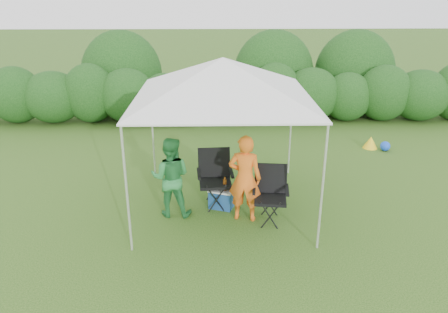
{
  "coord_description": "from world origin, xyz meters",
  "views": [
    {
      "loc": [
        -0.14,
        -7.01,
        4.01
      ],
      "look_at": [
        0.01,
        0.4,
        1.05
      ],
      "focal_mm": 35.0,
      "sensor_mm": 36.0,
      "label": 1
    }
  ],
  "objects_px": {
    "woman": "(171,177)",
    "cooler": "(222,198)",
    "canopy": "(223,79)",
    "chair_right": "(271,190)",
    "man": "(245,178)",
    "chair_left": "(215,174)"
  },
  "relations": [
    {
      "from": "woman",
      "to": "cooler",
      "type": "height_order",
      "value": "woman"
    },
    {
      "from": "chair_right",
      "to": "woman",
      "type": "distance_m",
      "value": 1.81
    },
    {
      "from": "man",
      "to": "chair_left",
      "type": "bearing_deg",
      "value": -37.67
    },
    {
      "from": "canopy",
      "to": "woman",
      "type": "xyz_separation_m",
      "value": [
        -0.95,
        -0.33,
        -1.71
      ]
    },
    {
      "from": "chair_left",
      "to": "man",
      "type": "height_order",
      "value": "man"
    },
    {
      "from": "man",
      "to": "woman",
      "type": "xyz_separation_m",
      "value": [
        -1.32,
        0.2,
        -0.05
      ]
    },
    {
      "from": "canopy",
      "to": "cooler",
      "type": "xyz_separation_m",
      "value": [
        -0.03,
        -0.09,
        -2.27
      ]
    },
    {
      "from": "woman",
      "to": "man",
      "type": "bearing_deg",
      "value": 176.2
    },
    {
      "from": "canopy",
      "to": "man",
      "type": "height_order",
      "value": "canopy"
    },
    {
      "from": "canopy",
      "to": "man",
      "type": "relative_size",
      "value": 1.93
    },
    {
      "from": "canopy",
      "to": "chair_right",
      "type": "relative_size",
      "value": 3.05
    },
    {
      "from": "chair_right",
      "to": "chair_left",
      "type": "bearing_deg",
      "value": 153.79
    },
    {
      "from": "chair_right",
      "to": "cooler",
      "type": "bearing_deg",
      "value": 158.47
    },
    {
      "from": "chair_right",
      "to": "man",
      "type": "distance_m",
      "value": 0.51
    },
    {
      "from": "chair_right",
      "to": "woman",
      "type": "relative_size",
      "value": 0.68
    },
    {
      "from": "canopy",
      "to": "man",
      "type": "xyz_separation_m",
      "value": [
        0.37,
        -0.53,
        -1.66
      ]
    },
    {
      "from": "canopy",
      "to": "chair_left",
      "type": "xyz_separation_m",
      "value": [
        -0.16,
        0.09,
        -1.85
      ]
    },
    {
      "from": "chair_left",
      "to": "man",
      "type": "bearing_deg",
      "value": -53.58
    },
    {
      "from": "chair_right",
      "to": "man",
      "type": "xyz_separation_m",
      "value": [
        -0.46,
        0.02,
        0.23
      ]
    },
    {
      "from": "canopy",
      "to": "cooler",
      "type": "bearing_deg",
      "value": -110.02
    },
    {
      "from": "man",
      "to": "woman",
      "type": "distance_m",
      "value": 1.34
    },
    {
      "from": "chair_right",
      "to": "cooler",
      "type": "xyz_separation_m",
      "value": [
        -0.87,
        0.46,
        -0.38
      ]
    }
  ]
}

